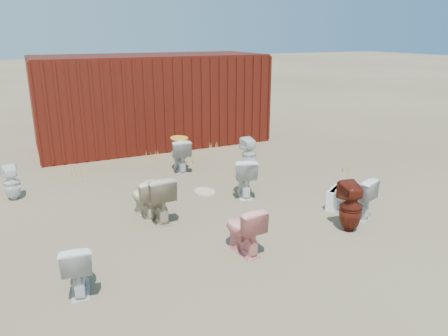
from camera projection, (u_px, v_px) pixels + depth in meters
name	position (u px, v px, depth m)	size (l,w,h in m)	color
ground	(238.00, 207.00, 7.75)	(100.00, 100.00, 0.00)	brown
shipping_container	(152.00, 100.00, 11.88)	(6.00, 2.40, 2.40)	#51180D
toilet_front_a	(77.00, 267.00, 5.13)	(0.36, 0.64, 0.65)	white
toilet_front_pink	(243.00, 229.00, 6.07)	(0.39, 0.68, 0.69)	pink
toilet_front_c	(244.00, 177.00, 8.19)	(0.42, 0.73, 0.75)	white
toilet_front_maroon	(351.00, 207.00, 6.71)	(0.35, 0.36, 0.78)	#5B1B0F
toilet_front_e	(353.00, 197.00, 7.23)	(0.39, 0.69, 0.70)	white
toilet_back_a	(12.00, 183.00, 7.99)	(0.29, 0.30, 0.65)	white
toilet_back_beige_left	(145.00, 197.00, 7.26)	(0.37, 0.65, 0.67)	beige
toilet_back_beige_right	(157.00, 198.00, 7.09)	(0.44, 0.77, 0.78)	#C3AD8E
toilet_back_yellowlid	(180.00, 155.00, 9.64)	(0.41, 0.72, 0.74)	silver
toilet_back_e	(249.00, 154.00, 9.69)	(0.33, 0.34, 0.74)	silver
yellow_lid	(179.00, 138.00, 9.53)	(0.37, 0.47, 0.03)	gold
loose_tank	(336.00, 198.00, 7.66)	(0.50, 0.20, 0.35)	white
loose_lid_near	(205.00, 192.00, 8.44)	(0.38, 0.49, 0.02)	beige
loose_lid_far	(153.00, 184.00, 8.90)	(0.36, 0.47, 0.02)	tan
weed_clump_a	(79.00, 170.00, 9.29)	(0.36, 0.36, 0.32)	#AE8D45
weed_clump_b	(189.00, 159.00, 10.23)	(0.32, 0.32, 0.25)	#AE8D45
weed_clump_c	(250.00, 147.00, 11.14)	(0.36, 0.36, 0.30)	#AE8D45
weed_clump_d	(152.00, 155.00, 10.52)	(0.30, 0.30, 0.25)	#AE8D45
weed_clump_e	(213.00, 148.00, 11.17)	(0.34, 0.34, 0.27)	#AE8D45
weed_clump_f	(347.00, 167.00, 9.67)	(0.28, 0.28, 0.22)	#AE8D45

